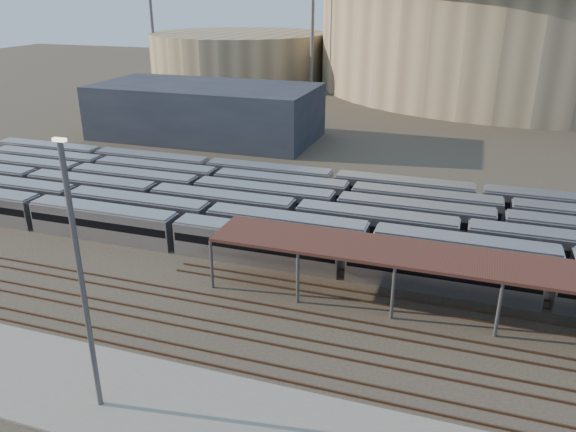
# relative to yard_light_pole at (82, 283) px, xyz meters

# --- Properties ---
(ground) EXTENTS (420.00, 420.00, 0.00)m
(ground) POSITION_rel_yard_light_pole_xyz_m (8.08, 16.23, -9.63)
(ground) COLOR #383026
(ground) RESTS_ON ground
(apron) EXTENTS (50.00, 9.00, 0.20)m
(apron) POSITION_rel_yard_light_pole_xyz_m (3.08, 1.23, -9.53)
(apron) COLOR gray
(apron) RESTS_ON ground
(subway_trains) EXTENTS (121.66, 23.90, 3.60)m
(subway_trains) POSITION_rel_yard_light_pole_xyz_m (8.13, 34.73, -7.83)
(subway_trains) COLOR #ABAAAF
(subway_trains) RESTS_ON ground
(inspection_shed) EXTENTS (60.30, 6.00, 5.30)m
(inspection_shed) POSITION_rel_yard_light_pole_xyz_m (30.08, 20.23, -4.65)
(inspection_shed) COLOR #555559
(inspection_shed) RESTS_ON ground
(empty_tracks) EXTENTS (170.00, 9.62, 0.18)m
(empty_tracks) POSITION_rel_yard_light_pole_xyz_m (8.08, 11.23, -9.54)
(empty_tracks) COLOR #4C3323
(empty_tracks) RESTS_ON ground
(stadium) EXTENTS (124.00, 124.00, 32.50)m
(stadium) POSITION_rel_yard_light_pole_xyz_m (33.08, 156.23, 6.84)
(stadium) COLOR #988867
(stadium) RESTS_ON ground
(secondary_arena) EXTENTS (56.00, 56.00, 14.00)m
(secondary_arena) POSITION_rel_yard_light_pole_xyz_m (-51.92, 146.23, -2.63)
(secondary_arena) COLOR #988867
(secondary_arena) RESTS_ON ground
(service_building) EXTENTS (42.00, 20.00, 10.00)m
(service_building) POSITION_rel_yard_light_pole_xyz_m (-26.92, 71.23, -4.63)
(service_building) COLOR #1E232D
(service_building) RESTS_ON ground
(floodlight_0) EXTENTS (4.00, 1.00, 38.40)m
(floodlight_0) POSITION_rel_yard_light_pole_xyz_m (-21.92, 126.23, 11.02)
(floodlight_0) COLOR #555559
(floodlight_0) RESTS_ON ground
(floodlight_1) EXTENTS (4.00, 1.00, 38.40)m
(floodlight_1) POSITION_rel_yard_light_pole_xyz_m (-76.92, 136.23, 11.02)
(floodlight_1) COLOR #555559
(floodlight_1) RESTS_ON ground
(floodlight_3) EXTENTS (4.00, 1.00, 38.40)m
(floodlight_3) POSITION_rel_yard_light_pole_xyz_m (-1.92, 176.23, 11.02)
(floodlight_3) COLOR #555559
(floodlight_3) RESTS_ON ground
(yard_light_pole) EXTENTS (0.81, 0.36, 18.69)m
(yard_light_pole) POSITION_rel_yard_light_pole_xyz_m (0.00, 0.00, 0.00)
(yard_light_pole) COLOR #555559
(yard_light_pole) RESTS_ON apron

